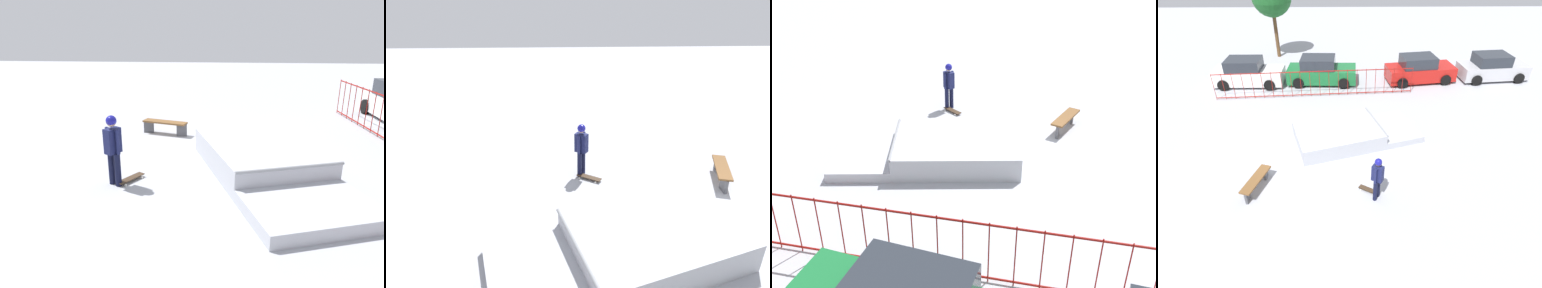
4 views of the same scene
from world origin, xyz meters
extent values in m
plane|color=#A8AAB2|center=(0.00, 0.00, 0.00)|extent=(60.00, 60.00, 0.00)
cube|color=#B0B3BB|center=(1.35, 1.04, 0.35)|extent=(4.22, 3.56, 0.70)
cube|color=#B0B3BB|center=(3.92, 1.86, 0.15)|extent=(2.50, 3.02, 0.30)
cylinder|color=gray|center=(3.06, 1.58, 0.70)|extent=(0.86, 2.50, 0.08)
cylinder|color=black|center=(2.69, -2.58, 0.41)|extent=(0.15, 0.15, 0.82)
cylinder|color=black|center=(2.80, -2.39, 0.41)|extent=(0.15, 0.15, 0.82)
cube|color=#191E4C|center=(2.75, -2.49, 1.12)|extent=(0.44, 0.38, 0.60)
cylinder|color=#191E4C|center=(2.66, -2.64, 1.12)|extent=(0.09, 0.09, 0.60)
cylinder|color=#191E4C|center=(2.84, -2.34, 1.12)|extent=(0.09, 0.09, 0.60)
sphere|color=tan|center=(2.75, -2.49, 1.57)|extent=(0.22, 0.22, 0.22)
sphere|color=navy|center=(2.75, -2.49, 1.60)|extent=(0.25, 0.25, 0.25)
cube|color=#3F2D1E|center=(2.52, -2.17, 0.08)|extent=(0.79, 0.59, 0.02)
cylinder|color=silver|center=(2.22, -2.12, 0.03)|extent=(0.06, 0.05, 0.06)
cylinder|color=silver|center=(2.34, -1.93, 0.03)|extent=(0.06, 0.05, 0.06)
cylinder|color=silver|center=(2.70, -2.42, 0.03)|extent=(0.06, 0.05, 0.06)
cylinder|color=silver|center=(2.82, -2.22, 0.03)|extent=(0.06, 0.05, 0.06)
cylinder|color=maroon|center=(0.00, 5.65, 1.45)|extent=(10.97, 0.82, 0.05)
cylinder|color=maroon|center=(0.00, 5.65, 0.10)|extent=(10.97, 0.82, 0.05)
cylinder|color=maroon|center=(-3.39, 5.42, 0.75)|extent=(0.03, 0.03, 1.50)
cylinder|color=maroon|center=(-2.87, 5.45, 0.75)|extent=(0.03, 0.03, 1.50)
cylinder|color=maroon|center=(-2.35, 5.49, 0.75)|extent=(0.03, 0.03, 1.50)
cylinder|color=maroon|center=(-1.83, 5.52, 0.75)|extent=(0.03, 0.03, 1.50)
cylinder|color=maroon|center=(-1.31, 5.56, 0.75)|extent=(0.03, 0.03, 1.50)
cylinder|color=maroon|center=(-0.78, 5.60, 0.75)|extent=(0.03, 0.03, 1.50)
cylinder|color=maroon|center=(-0.26, 5.63, 0.75)|extent=(0.03, 0.03, 1.50)
cylinder|color=maroon|center=(0.26, 5.67, 0.75)|extent=(0.03, 0.03, 1.50)
cylinder|color=maroon|center=(0.78, 5.71, 0.75)|extent=(0.03, 0.03, 1.50)
cylinder|color=maroon|center=(1.31, 5.74, 0.75)|extent=(0.03, 0.03, 1.50)
cylinder|color=maroon|center=(1.83, 5.78, 0.75)|extent=(0.03, 0.03, 1.50)
cylinder|color=maroon|center=(2.35, 5.82, 0.75)|extent=(0.03, 0.03, 1.50)
cylinder|color=maroon|center=(2.87, 5.85, 0.75)|extent=(0.03, 0.03, 1.50)
cylinder|color=maroon|center=(3.39, 5.89, 0.75)|extent=(0.03, 0.03, 1.50)
cylinder|color=maroon|center=(3.92, 5.93, 0.75)|extent=(0.03, 0.03, 1.50)
cube|color=brown|center=(-1.56, -1.95, 0.45)|extent=(0.84, 1.65, 0.06)
cube|color=#4C4C51|center=(-1.38, -1.32, 0.21)|extent=(0.08, 0.36, 0.42)
cube|color=#4C4C51|center=(-1.75, -2.57, 0.21)|extent=(0.08, 0.36, 0.42)
cylinder|color=black|center=(1.60, 6.62, 0.32)|extent=(0.65, 0.24, 0.64)
camera|label=1|loc=(10.24, -0.01, 3.59)|focal=32.33mm
camera|label=2|loc=(3.27, 6.67, 5.31)|focal=30.62mm
camera|label=3|loc=(-2.32, 12.33, 6.91)|focal=42.70mm
camera|label=4|loc=(1.69, -10.26, 7.81)|focal=28.66mm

